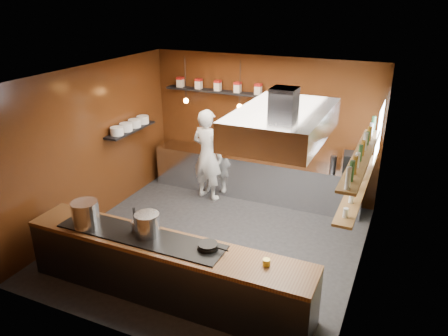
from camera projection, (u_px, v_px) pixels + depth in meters
The scene contains 26 objects.
floor at pixel (213, 243), 7.87m from camera, with size 5.00×5.00×0.00m, color black.
back_wall at pixel (262, 126), 9.41m from camera, with size 5.00×5.00×0.00m, color #331809.
left_wall at pixel (93, 146), 8.24m from camera, with size 5.00×5.00×0.00m, color #331809.
right_wall at pixel (367, 192), 6.35m from camera, with size 5.00×5.00×0.00m, color brown.
ceiling at pixel (211, 76), 6.73m from camera, with size 5.00×5.00×0.00m, color silver.
window_pane at pixel (379, 133), 7.66m from camera, with size 1.00×1.00×0.00m, color white.
prep_counter at pixel (255, 176), 9.53m from camera, with size 4.60×0.65×0.90m, color silver.
pass_counter at pixel (165, 269), 6.34m from camera, with size 4.40×0.72×0.94m.
tin_shelf at pixel (221, 92), 9.37m from camera, with size 2.60×0.26×0.04m, color black.
plate_shelf at pixel (131, 130), 9.01m from camera, with size 0.30×1.40×0.04m, color black.
bottle_shelf_upper at pixel (362, 157), 6.51m from camera, with size 0.26×2.80×0.04m, color brown.
bottle_shelf_lower at pixel (358, 185), 6.69m from camera, with size 0.26×2.80×0.04m, color brown.
extractor_hood at pixel (283, 123), 6.09m from camera, with size 1.20×2.00×0.72m.
pendant_left at pixel (186, 98), 9.02m from camera, with size 0.10×0.10×0.95m.
pendant_right at pixel (240, 104), 8.56m from camera, with size 0.10×0.10×0.95m.
storage_tins at pixel (228, 86), 9.26m from camera, with size 2.43×0.13×0.22m.
plate_stacks at pixel (130, 125), 8.97m from camera, with size 0.26×1.16×0.16m.
bottles at pixel (363, 148), 6.46m from camera, with size 0.06×2.66×0.24m.
wine_glasses at pixel (359, 180), 6.65m from camera, with size 0.07×2.37×0.13m.
stockpot_large at pixel (85, 214), 6.49m from camera, with size 0.40×0.40×0.39m, color silver.
stockpot_small at pixel (147, 224), 6.25m from camera, with size 0.36×0.36×0.34m, color silver.
utensil_crock at pixel (135, 226), 6.38m from camera, with size 0.12×0.12×0.16m, color #B9BCC0.
frying_pan at pixel (208, 246), 5.97m from camera, with size 0.47×0.30×0.07m.
butter_jar at pixel (266, 262), 5.63m from camera, with size 0.10×0.10×0.09m, color yellow.
espresso_machine at pixel (354, 164), 8.45m from camera, with size 0.41×0.39×0.41m, color black.
chef at pixel (207, 155), 9.24m from camera, with size 0.72×0.47×1.98m, color white.
Camera 1 is at (2.95, -6.10, 4.22)m, focal length 35.00 mm.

